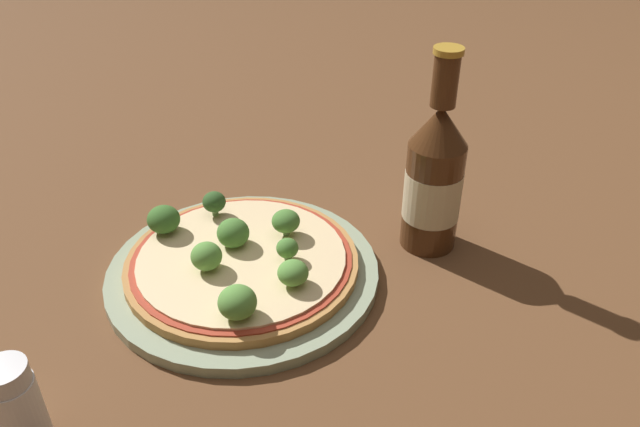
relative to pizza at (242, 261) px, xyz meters
name	(u,v)px	position (x,y,z in m)	size (l,w,h in m)	color
ground_plane	(252,281)	(0.01, -0.01, -0.02)	(3.00, 3.00, 0.00)	brown
plate	(243,272)	(0.00, 0.00, -0.01)	(0.28, 0.28, 0.01)	#93A384
pizza	(242,261)	(0.00, 0.00, 0.00)	(0.24, 0.24, 0.01)	#B77F42
broccoli_floret_0	(293,273)	(0.05, -0.05, 0.02)	(0.03, 0.03, 0.03)	#6B8E51
broccoli_floret_1	(233,233)	(-0.01, 0.02, 0.02)	(0.03, 0.03, 0.03)	#6B8E51
broccoli_floret_2	(164,219)	(-0.08, 0.05, 0.02)	(0.03, 0.03, 0.03)	#6B8E51
broccoli_floret_3	(287,249)	(0.05, -0.01, 0.02)	(0.02, 0.02, 0.02)	#6B8E51
broccoli_floret_4	(214,202)	(-0.03, 0.08, 0.02)	(0.03, 0.03, 0.03)	#6B8E51
broccoli_floret_5	(206,256)	(-0.03, -0.02, 0.02)	(0.03, 0.03, 0.03)	#6B8E51
broccoli_floret_6	(286,221)	(0.05, 0.03, 0.02)	(0.03, 0.03, 0.03)	#6B8E51
broccoli_floret_7	(237,302)	(0.00, -0.09, 0.02)	(0.03, 0.03, 0.03)	#6B8E51
beer_bottle	(434,178)	(0.20, 0.05, 0.06)	(0.06, 0.06, 0.22)	#472814
pepper_shaker	(17,406)	(-0.15, -0.19, 0.02)	(0.04, 0.04, 0.08)	silver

